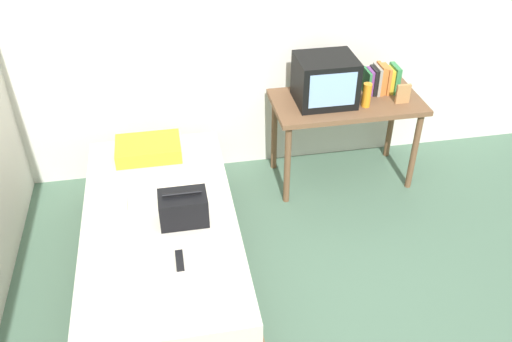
% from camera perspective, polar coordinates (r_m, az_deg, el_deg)
% --- Properties ---
extents(ground_plane, '(8.00, 8.00, 0.00)m').
position_cam_1_polar(ground_plane, '(3.49, 7.10, -16.74)').
color(ground_plane, '#4C6B56').
extents(wall_back, '(5.20, 0.10, 2.60)m').
position_cam_1_polar(wall_back, '(4.33, 0.63, 15.97)').
color(wall_back, silver).
rests_on(wall_back, ground).
extents(bed, '(1.00, 2.00, 0.49)m').
position_cam_1_polar(bed, '(3.71, -9.67, -7.60)').
color(bed, brown).
rests_on(bed, ground).
extents(desk, '(1.16, 0.60, 0.73)m').
position_cam_1_polar(desk, '(4.38, 9.36, 6.26)').
color(desk, brown).
rests_on(desk, ground).
extents(tv, '(0.44, 0.39, 0.36)m').
position_cam_1_polar(tv, '(4.21, 7.22, 9.38)').
color(tv, black).
rests_on(tv, desk).
extents(water_bottle, '(0.07, 0.07, 0.19)m').
position_cam_1_polar(water_bottle, '(4.23, 11.47, 7.77)').
color(water_bottle, orange).
rests_on(water_bottle, desk).
extents(book_row, '(0.26, 0.17, 0.24)m').
position_cam_1_polar(book_row, '(4.46, 12.94, 9.27)').
color(book_row, '#337F47').
rests_on(book_row, desk).
extents(picture_frame, '(0.11, 0.02, 0.15)m').
position_cam_1_polar(picture_frame, '(4.35, 15.09, 7.77)').
color(picture_frame, '#B27F4C').
rests_on(picture_frame, desk).
extents(pillow, '(0.47, 0.33, 0.11)m').
position_cam_1_polar(pillow, '(4.11, -11.16, 2.29)').
color(pillow, yellow).
rests_on(pillow, bed).
extents(handbag, '(0.30, 0.20, 0.23)m').
position_cam_1_polar(handbag, '(3.43, -7.59, -3.86)').
color(handbag, black).
rests_on(handbag, bed).
extents(magazine, '(0.21, 0.29, 0.01)m').
position_cam_1_polar(magazine, '(3.33, -12.87, -8.24)').
color(magazine, white).
rests_on(magazine, bed).
extents(remote_dark, '(0.04, 0.16, 0.02)m').
position_cam_1_polar(remote_dark, '(3.22, -7.97, -9.22)').
color(remote_dark, black).
rests_on(remote_dark, bed).
extents(remote_silver, '(0.04, 0.14, 0.02)m').
position_cam_1_polar(remote_silver, '(3.67, -13.63, -3.41)').
color(remote_silver, '#B7B7BC').
rests_on(remote_silver, bed).
extents(folded_towel, '(0.28, 0.22, 0.05)m').
position_cam_1_polar(folded_towel, '(3.01, -8.62, -12.72)').
color(folded_towel, white).
rests_on(folded_towel, bed).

